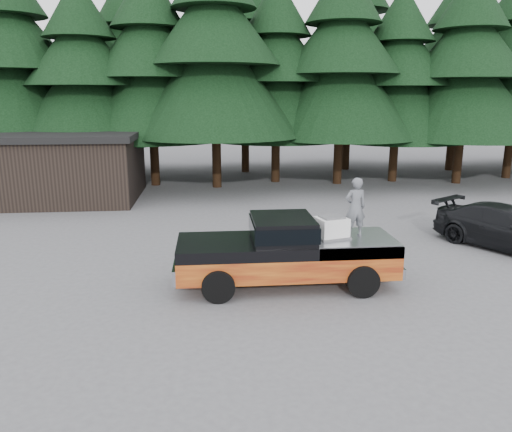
{
  "coord_description": "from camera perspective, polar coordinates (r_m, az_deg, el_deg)",
  "views": [
    {
      "loc": [
        -1.43,
        -13.19,
        5.09
      ],
      "look_at": [
        -0.18,
        0.0,
        1.84
      ],
      "focal_mm": 35.0,
      "sensor_mm": 36.0,
      "label": 1
    }
  ],
  "objects": [
    {
      "name": "truck_cab",
      "position": [
        13.29,
        3.05,
        -1.36
      ],
      "size": [
        1.66,
        1.9,
        0.59
      ],
      "primitive_type": "cube",
      "color": "black",
      "rests_on": "pickup_truck"
    },
    {
      "name": "treeline",
      "position": [
        30.55,
        -2.03,
        18.72
      ],
      "size": [
        60.15,
        16.05,
        17.5
      ],
      "color": "black",
      "rests_on": "ground"
    },
    {
      "name": "pickup_truck",
      "position": [
        13.58,
        3.42,
        -5.26
      ],
      "size": [
        6.0,
        2.04,
        1.33
      ],
      "primitive_type": null,
      "color": "orange",
      "rests_on": "ground"
    },
    {
      "name": "man_on_bed",
      "position": [
        13.62,
        11.28,
        0.99
      ],
      "size": [
        0.63,
        0.45,
        1.61
      ],
      "primitive_type": "imported",
      "rotation": [
        0.0,
        0.0,
        3.25
      ],
      "color": "slate",
      "rests_on": "pickup_truck"
    },
    {
      "name": "parked_car",
      "position": [
        18.73,
        26.94,
        -1.23
      ],
      "size": [
        4.33,
        5.28,
        1.44
      ],
      "primitive_type": "imported",
      "rotation": [
        0.0,
        0.0,
        0.56
      ],
      "color": "black",
      "rests_on": "ground"
    },
    {
      "name": "ground",
      "position": [
        14.21,
        0.72,
        -7.22
      ],
      "size": [
        120.0,
        120.0,
        0.0
      ],
      "primitive_type": "plane",
      "color": "#525255",
      "rests_on": "ground"
    },
    {
      "name": "air_compressor",
      "position": [
        13.49,
        8.62,
        -1.39
      ],
      "size": [
        0.93,
        0.83,
        0.53
      ],
      "primitive_type": "cube",
      "rotation": [
        0.0,
        0.0,
        0.28
      ],
      "color": "white",
      "rests_on": "pickup_truck"
    },
    {
      "name": "utility_building",
      "position": [
        26.52,
        -22.05,
        5.36
      ],
      "size": [
        8.4,
        6.4,
        3.3
      ],
      "color": "black",
      "rests_on": "ground"
    }
  ]
}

